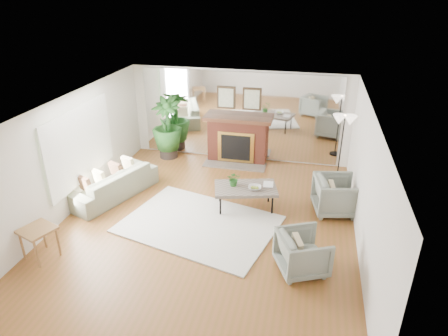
% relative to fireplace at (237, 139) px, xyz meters
% --- Properties ---
extents(ground, '(7.00, 7.00, 0.00)m').
position_rel_fireplace_xyz_m(ground, '(0.00, -3.26, -0.66)').
color(ground, brown).
rests_on(ground, ground).
extents(wall_left, '(0.02, 7.00, 2.50)m').
position_rel_fireplace_xyz_m(wall_left, '(-2.99, -3.26, 0.59)').
color(wall_left, silver).
rests_on(wall_left, ground).
extents(wall_right, '(0.02, 7.00, 2.50)m').
position_rel_fireplace_xyz_m(wall_right, '(2.99, -3.26, 0.59)').
color(wall_right, silver).
rests_on(wall_right, ground).
extents(wall_back, '(6.00, 0.02, 2.50)m').
position_rel_fireplace_xyz_m(wall_back, '(0.00, 0.23, 0.59)').
color(wall_back, silver).
rests_on(wall_back, ground).
extents(mirror_panel, '(5.40, 0.04, 2.40)m').
position_rel_fireplace_xyz_m(mirror_panel, '(0.00, 0.21, 0.59)').
color(mirror_panel, silver).
rests_on(mirror_panel, wall_back).
extents(window_panel, '(0.04, 2.40, 1.50)m').
position_rel_fireplace_xyz_m(window_panel, '(-2.96, -2.86, 0.69)').
color(window_panel, '#B2E09E').
rests_on(window_panel, wall_left).
extents(fireplace, '(1.85, 0.83, 2.05)m').
position_rel_fireplace_xyz_m(fireplace, '(0.00, 0.00, 0.00)').
color(fireplace, maroon).
rests_on(fireplace, ground).
extents(area_rug, '(3.49, 2.86, 0.03)m').
position_rel_fireplace_xyz_m(area_rug, '(-0.15, -3.36, -0.64)').
color(area_rug, silver).
rests_on(area_rug, ground).
extents(coffee_table, '(1.49, 1.10, 0.54)m').
position_rel_fireplace_xyz_m(coffee_table, '(0.67, -2.49, -0.17)').
color(coffee_table, '#6B5E54').
rests_on(coffee_table, ground).
extents(sofa, '(1.60, 2.37, 0.65)m').
position_rel_fireplace_xyz_m(sofa, '(-2.45, -2.60, -0.34)').
color(sofa, gray).
rests_on(sofa, ground).
extents(armchair_back, '(1.05, 1.03, 0.82)m').
position_rel_fireplace_xyz_m(armchair_back, '(2.60, -2.20, -0.25)').
color(armchair_back, gray).
rests_on(armchair_back, ground).
extents(armchair_front, '(1.07, 1.05, 0.74)m').
position_rel_fireplace_xyz_m(armchair_front, '(1.99, -4.33, -0.29)').
color(armchair_front, gray).
rests_on(armchair_front, ground).
extents(side_table, '(0.70, 0.70, 0.62)m').
position_rel_fireplace_xyz_m(side_table, '(-2.65, -5.01, -0.14)').
color(side_table, olive).
rests_on(side_table, ground).
extents(potted_ficus, '(0.96, 0.96, 1.75)m').
position_rel_fireplace_xyz_m(potted_ficus, '(-1.96, -0.16, 0.27)').
color(potted_ficus, black).
rests_on(potted_ficus, ground).
extents(floor_lamp, '(0.57, 0.31, 1.74)m').
position_rel_fireplace_xyz_m(floor_lamp, '(2.70, -0.69, 0.83)').
color(floor_lamp, black).
rests_on(floor_lamp, ground).
extents(tabletop_plant, '(0.31, 0.28, 0.33)m').
position_rel_fireplace_xyz_m(tabletop_plant, '(0.41, -2.48, 0.04)').
color(tabletop_plant, '#306826').
rests_on(tabletop_plant, coffee_table).
extents(fruit_bowl, '(0.32, 0.32, 0.07)m').
position_rel_fireplace_xyz_m(fruit_bowl, '(0.88, -2.55, -0.09)').
color(fruit_bowl, olive).
rests_on(fruit_bowl, coffee_table).
extents(book, '(0.24, 0.31, 0.02)m').
position_rel_fireplace_xyz_m(book, '(1.03, -2.30, -0.11)').
color(book, olive).
rests_on(book, coffee_table).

